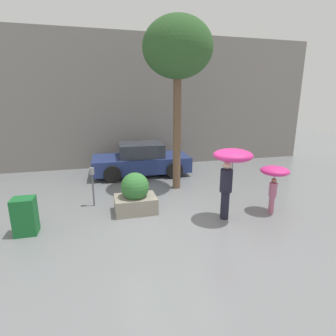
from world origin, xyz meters
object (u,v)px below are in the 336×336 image
object	(u,v)px
person_adult	(231,164)
parking_meter	(92,179)
planter_box	(135,195)
person_child	(275,175)
parked_car_near	(141,160)
newspaper_box	(25,216)
street_tree	(178,50)

from	to	relation	value
person_adult	parking_meter	size ratio (longest dim) A/B	1.62
planter_box	person_child	distance (m)	3.91
person_child	parked_car_near	xyz separation A→B (m)	(-2.98, 4.82, -0.48)
planter_box	newspaper_box	xyz separation A→B (m)	(-2.69, -0.62, -0.06)
person_child	newspaper_box	xyz separation A→B (m)	(-6.43, 0.36, -0.65)
person_adult	person_child	distance (m)	1.49
planter_box	parking_meter	world-z (taller)	parking_meter
person_child	newspaper_box	distance (m)	6.47
street_tree	newspaper_box	distance (m)	6.52
parked_car_near	newspaper_box	bearing A→B (deg)	143.37
street_tree	newspaper_box	xyz separation A→B (m)	(-4.41, -2.36, -4.19)
planter_box	person_adult	bearing A→B (deg)	-25.93
parked_car_near	parking_meter	size ratio (longest dim) A/B	3.39
person_child	parking_meter	distance (m)	5.19
street_tree	person_adult	bearing A→B (deg)	-78.25
person_adult	newspaper_box	size ratio (longest dim) A/B	2.14
person_child	parking_meter	size ratio (longest dim) A/B	1.13
parked_car_near	parking_meter	xyz separation A→B (m)	(-1.91, -3.10, 0.24)
person_adult	parking_meter	xyz separation A→B (m)	(-3.48, 1.86, -0.67)
person_child	person_adult	bearing A→B (deg)	131.64
planter_box	parking_meter	size ratio (longest dim) A/B	0.98
person_child	parking_meter	world-z (taller)	person_child
parked_car_near	street_tree	world-z (taller)	street_tree
person_child	newspaper_box	size ratio (longest dim) A/B	1.49
planter_box	person_adult	size ratio (longest dim) A/B	0.60
street_tree	parking_meter	distance (m)	4.86
street_tree	newspaper_box	size ratio (longest dim) A/B	6.32
planter_box	street_tree	bearing A→B (deg)	45.29
person_adult	parked_car_near	world-z (taller)	person_adult
planter_box	newspaper_box	bearing A→B (deg)	-167.02
parked_car_near	planter_box	bearing A→B (deg)	169.94
person_adult	planter_box	bearing A→B (deg)	-151.38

